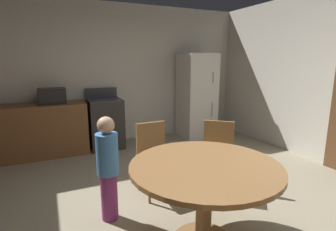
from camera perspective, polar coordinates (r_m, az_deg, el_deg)
ground_plane at (r=3.03m, az=3.96°, el=-20.53°), size 14.00×14.00×0.00m
wall_back at (r=5.39m, az=-11.43°, el=8.81°), size 5.65×0.12×2.70m
kitchen_counter at (r=4.99m, az=-28.00°, el=-3.07°), size 1.86×0.60×0.90m
oven_range at (r=5.06m, az=-13.46°, el=-1.58°), size 0.60×0.60×1.10m
refrigerator at (r=5.63m, az=6.24°, el=4.29°), size 0.68×0.68×1.76m
microwave at (r=4.88m, az=-23.92°, el=3.94°), size 0.44×0.32×0.26m
dining_table at (r=2.34m, az=7.98°, el=-13.86°), size 1.29×1.29×0.76m
chair_northeast at (r=3.37m, az=10.69°, el=-7.70°), size 0.56×0.56×0.87m
chair_north at (r=3.25m, az=-2.97°, el=-8.24°), size 0.41×0.41×0.87m
person_child at (r=2.75m, az=-12.96°, el=-10.73°), size 0.31×0.31×1.09m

